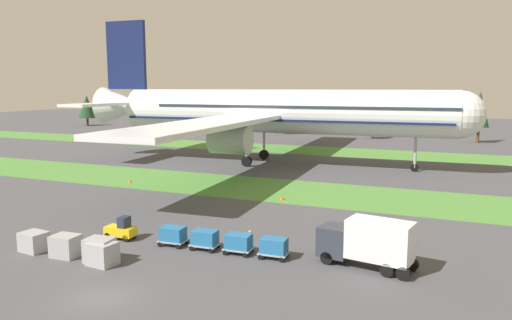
# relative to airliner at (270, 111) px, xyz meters

# --- Properties ---
(ground_plane) EXTENTS (400.00, 400.00, 0.00)m
(ground_plane) POSITION_rel_airliner_xyz_m (10.11, -53.73, -8.88)
(ground_plane) COLOR #47474C
(grass_strip_near) EXTENTS (320.00, 13.54, 0.01)m
(grass_strip_near) POSITION_rel_airliner_xyz_m (10.11, -19.44, -8.88)
(grass_strip_near) COLOR #4C8438
(grass_strip_near) RESTS_ON ground
(grass_strip_far) EXTENTS (320.00, 13.54, 0.01)m
(grass_strip_far) POSITION_rel_airliner_xyz_m (10.11, 19.65, -8.88)
(grass_strip_far) COLOR #4C8438
(grass_strip_far) RESTS_ON ground
(airliner) EXTENTS (66.42, 81.86, 24.75)m
(airliner) POSITION_rel_airliner_xyz_m (0.00, 0.00, 0.00)
(airliner) COLOR white
(airliner) RESTS_ON ground
(baggage_tug) EXTENTS (2.66, 1.43, 1.97)m
(baggage_tug) POSITION_rel_airliner_xyz_m (3.64, -43.66, -8.06)
(baggage_tug) COLOR yellow
(baggage_tug) RESTS_ON ground
(cargo_dolly_lead) EXTENTS (2.27, 1.61, 1.55)m
(cargo_dolly_lead) POSITION_rel_airliner_xyz_m (8.66, -43.41, -7.96)
(cargo_dolly_lead) COLOR #A3A3A8
(cargo_dolly_lead) RESTS_ON ground
(cargo_dolly_second) EXTENTS (2.27, 1.61, 1.55)m
(cargo_dolly_second) POSITION_rel_airliner_xyz_m (11.56, -43.26, -7.96)
(cargo_dolly_second) COLOR #A3A3A8
(cargo_dolly_second) RESTS_ON ground
(cargo_dolly_third) EXTENTS (2.27, 1.61, 1.55)m
(cargo_dolly_third) POSITION_rel_airliner_xyz_m (14.45, -43.12, -7.96)
(cargo_dolly_third) COLOR #A3A3A8
(cargo_dolly_third) RESTS_ON ground
(cargo_dolly_fourth) EXTENTS (2.27, 1.61, 1.55)m
(cargo_dolly_fourth) POSITION_rel_airliner_xyz_m (17.35, -42.98, -7.96)
(cargo_dolly_fourth) COLOR #A3A3A8
(cargo_dolly_fourth) RESTS_ON ground
(catering_truck) EXTENTS (7.24, 3.45, 3.58)m
(catering_truck) POSITION_rel_airliner_xyz_m (24.19, -42.11, -6.93)
(catering_truck) COLOR #2D333D
(catering_truck) RESTS_ON ground
(ground_crew_marshaller) EXTENTS (0.48, 0.36, 1.74)m
(ground_crew_marshaller) POSITION_rel_airliner_xyz_m (15.09, -42.31, -7.93)
(ground_crew_marshaller) COLOR black
(ground_crew_marshaller) RESTS_ON ground
(uld_container_0) EXTENTS (2.17, 1.81, 1.55)m
(uld_container_0) POSITION_rel_airliner_xyz_m (-0.68, -48.94, -8.10)
(uld_container_0) COLOR #A3A3A8
(uld_container_0) RESTS_ON ground
(uld_container_1) EXTENTS (2.14, 1.78, 1.67)m
(uld_container_1) POSITION_rel_airliner_xyz_m (6.32, -49.20, -8.04)
(uld_container_1) COLOR #A3A3A8
(uld_container_1) RESTS_ON ground
(uld_container_2) EXTENTS (2.08, 1.70, 1.68)m
(uld_container_2) POSITION_rel_airliner_xyz_m (2.57, -48.89, -8.04)
(uld_container_2) COLOR #A3A3A8
(uld_container_2) RESTS_ON ground
(uld_container_3) EXTENTS (2.11, 1.74, 1.80)m
(uld_container_3) POSITION_rel_airliner_xyz_m (5.76, -48.81, -7.98)
(uld_container_3) COLOR #A3A3A8
(uld_container_3) RESTS_ON ground
(taxiway_marker_0) EXTENTS (0.44, 0.44, 0.66)m
(taxiway_marker_0) POSITION_rel_airliner_xyz_m (11.29, -24.62, -8.55)
(taxiway_marker_0) COLOR orange
(taxiway_marker_0) RESTS_ON ground
(taxiway_marker_1) EXTENTS (0.44, 0.44, 0.53)m
(taxiway_marker_1) POSITION_rel_airliner_xyz_m (-11.32, -23.04, -8.61)
(taxiway_marker_1) COLOR orange
(taxiway_marker_1) RESTS_ON ground
(distant_tree_line) EXTENTS (202.82, 10.23, 11.92)m
(distant_tree_line) POSITION_rel_airliner_xyz_m (7.81, 50.07, -2.21)
(distant_tree_line) COLOR #4C3823
(distant_tree_line) RESTS_ON ground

